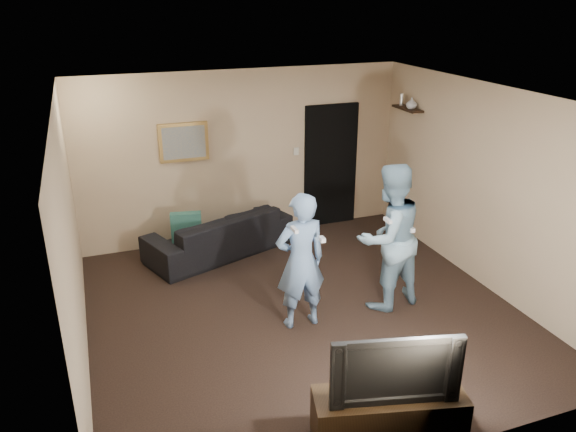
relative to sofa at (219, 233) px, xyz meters
name	(u,v)px	position (x,y,z in m)	size (l,w,h in m)	color
ground	(303,311)	(0.56, -1.97, -0.32)	(5.00, 5.00, 0.00)	black
ceiling	(305,97)	(0.56, -1.97, 2.28)	(5.00, 5.00, 0.04)	silver
wall_back	(244,156)	(0.56, 0.53, 0.98)	(5.00, 0.04, 2.60)	tan
wall_front	(427,326)	(0.56, -4.47, 0.98)	(5.00, 0.04, 2.60)	tan
wall_left	(71,244)	(-1.94, -1.97, 0.98)	(0.04, 5.00, 2.60)	tan
wall_right	(485,187)	(3.06, -1.97, 0.98)	(0.04, 5.00, 2.60)	tan
sofa	(219,233)	(0.00, 0.00, 0.00)	(2.17, 0.85, 0.63)	black
throw_pillow	(186,227)	(-0.48, 0.00, 0.16)	(0.44, 0.14, 0.44)	#1A4E46
painting_frame	(184,142)	(-0.34, 0.51, 1.28)	(0.72, 0.05, 0.57)	olive
painting_canvas	(184,143)	(-0.34, 0.48, 1.28)	(0.62, 0.01, 0.47)	slate
doorway	(331,166)	(2.01, 0.50, 0.68)	(0.90, 0.06, 2.00)	black
light_switch	(296,151)	(1.41, 0.51, 0.98)	(0.08, 0.02, 0.12)	silver
wall_shelf	(408,109)	(2.95, -0.17, 1.67)	(0.20, 0.60, 0.03)	black
shelf_vase	(412,103)	(2.95, -0.27, 1.77)	(0.16, 0.16, 0.17)	silver
shelf_figurine	(402,100)	(2.95, 0.02, 1.78)	(0.06, 0.06, 0.18)	silver
tv_console	(388,417)	(0.46, -4.20, -0.07)	(1.29, 0.42, 0.46)	black
television	(393,364)	(0.46, -4.20, 0.48)	(1.08, 0.14, 0.62)	black
wii_player_left	(301,261)	(0.42, -2.21, 0.50)	(0.60, 0.49, 1.63)	#6B8CBA
wii_player_right	(389,237)	(1.57, -2.16, 0.59)	(1.00, 0.84, 1.82)	#82A7BD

